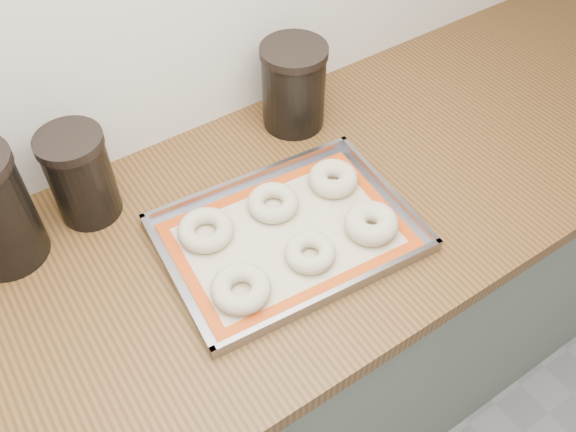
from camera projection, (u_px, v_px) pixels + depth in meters
cabinet at (245, 362)px, 1.49m from camera, size 3.00×0.65×0.86m
countertop at (232, 248)px, 1.15m from camera, size 3.06×0.68×0.04m
baking_tray at (288, 235)px, 1.14m from camera, size 0.49×0.37×0.03m
baking_mat at (288, 235)px, 1.14m from camera, size 0.44×0.32×0.00m
bagel_front_left at (241, 289)px, 1.04m from camera, size 0.12×0.12×0.03m
bagel_front_mid at (310, 252)px, 1.09m from camera, size 0.11×0.11×0.03m
bagel_front_right at (371, 223)px, 1.13m from camera, size 0.12×0.12×0.04m
bagel_back_left at (206, 230)px, 1.13m from camera, size 0.12×0.12×0.03m
bagel_back_mid at (273, 203)px, 1.17m from camera, size 0.12×0.12×0.03m
bagel_back_right at (333, 179)px, 1.21m from camera, size 0.10×0.10×0.04m
canister_mid at (81, 176)px, 1.12m from camera, size 0.12×0.12×0.19m
canister_right at (294, 86)px, 1.29m from camera, size 0.14×0.14×0.19m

